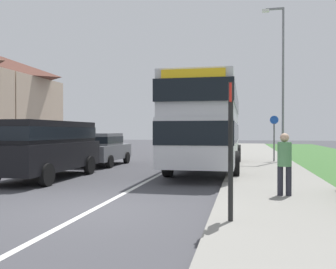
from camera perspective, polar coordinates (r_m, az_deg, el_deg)
The scene contains 10 objects.
ground_plane at distance 8.37m, azimuth -11.54°, elevation -11.36°, with size 120.00×120.00×0.00m, color #424247.
lane_marking_centre at distance 15.95m, azimuth -0.13°, elevation -5.62°, with size 0.14×60.00×0.01m, color silver.
pavement_near_side at distance 13.67m, azimuth 15.72°, elevation -6.45°, with size 3.20×68.00×0.12m, color gray.
double_decker_bus at distance 16.46m, azimuth 6.26°, elevation 2.02°, with size 2.80×10.38×3.70m.
parked_van_black at distance 13.89m, azimuth -18.40°, elevation -1.46°, with size 2.11×5.23×2.07m.
parked_car_grey at distance 18.64m, azimuth -10.26°, elevation -2.02°, with size 1.94×4.04×1.61m.
pedestrian_at_stop at distance 9.57m, azimuth 17.62°, elevation -3.97°, with size 0.34×0.34×1.67m.
bus_stop_sign at distance 6.64m, azimuth 9.70°, elevation -1.06°, with size 0.09×0.52×2.60m.
cycle_route_sign at distance 20.12m, azimuth 16.14°, elevation -0.30°, with size 0.44×0.08×2.52m.
street_lamp_mid at distance 20.61m, azimuth 17.15°, elevation 8.81°, with size 1.14×0.20×8.25m.
Camera 1 is at (3.22, -7.53, 1.73)m, focal length 39.30 mm.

